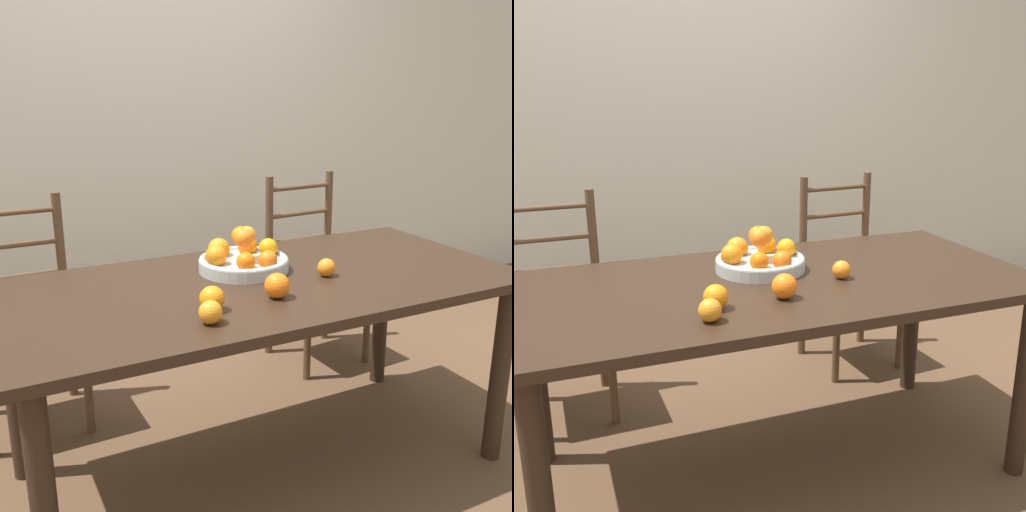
% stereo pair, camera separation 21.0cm
% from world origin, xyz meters
% --- Properties ---
extents(ground_plane, '(12.00, 12.00, 0.00)m').
position_xyz_m(ground_plane, '(0.00, 0.00, 0.00)').
color(ground_plane, brown).
extents(wall_back, '(8.00, 0.06, 2.60)m').
position_xyz_m(wall_back, '(0.00, 1.50, 1.30)').
color(wall_back, beige).
rests_on(wall_back, ground_plane).
extents(dining_table, '(1.82, 0.87, 0.76)m').
position_xyz_m(dining_table, '(0.00, 0.00, 0.66)').
color(dining_table, black).
rests_on(dining_table, ground_plane).
extents(fruit_bowl, '(0.33, 0.33, 0.16)m').
position_xyz_m(fruit_bowl, '(-0.02, 0.13, 0.80)').
color(fruit_bowl, '#B2B7B2').
rests_on(fruit_bowl, dining_table).
extents(orange_loose_0, '(0.08, 0.08, 0.08)m').
position_xyz_m(orange_loose_0, '(-0.05, -0.18, 0.80)').
color(orange_loose_0, orange).
rests_on(orange_loose_0, dining_table).
extents(orange_loose_1, '(0.08, 0.08, 0.08)m').
position_xyz_m(orange_loose_1, '(-0.28, -0.19, 0.79)').
color(orange_loose_1, orange).
rests_on(orange_loose_1, dining_table).
extents(orange_loose_2, '(0.06, 0.06, 0.06)m').
position_xyz_m(orange_loose_2, '(0.22, -0.07, 0.79)').
color(orange_loose_2, orange).
rests_on(orange_loose_2, dining_table).
extents(orange_loose_3, '(0.07, 0.07, 0.07)m').
position_xyz_m(orange_loose_3, '(-0.32, -0.29, 0.79)').
color(orange_loose_3, orange).
rests_on(orange_loose_3, dining_table).
extents(chair_left, '(0.43, 0.41, 0.97)m').
position_xyz_m(chair_left, '(-0.73, 0.76, 0.47)').
color(chair_left, '#513823').
rests_on(chair_left, ground_plane).
extents(chair_right, '(0.44, 0.43, 0.97)m').
position_xyz_m(chair_right, '(0.70, 0.76, 0.47)').
color(chair_right, '#513823').
rests_on(chair_right, ground_plane).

